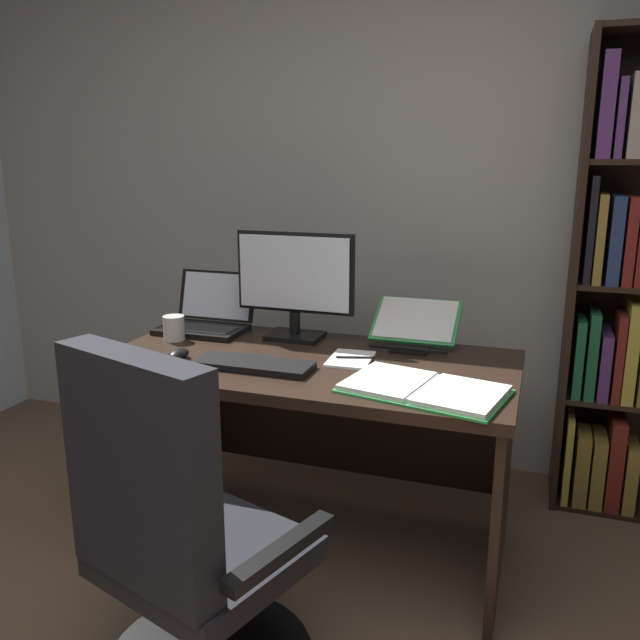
# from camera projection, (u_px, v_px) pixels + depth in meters

# --- Properties ---
(wall_back) EXTENTS (5.29, 0.12, 2.74)m
(wall_back) POSITION_uv_depth(u_px,v_px,m) (410.00, 178.00, 3.06)
(wall_back) COLOR #B2ADA3
(wall_back) RESTS_ON ground
(desk) EXTENTS (1.50, 0.76, 0.75)m
(desk) POSITION_uv_depth(u_px,v_px,m) (314.00, 405.00, 2.52)
(desk) COLOR black
(desk) RESTS_ON ground
(office_chair) EXTENTS (0.70, 0.62, 1.02)m
(office_chair) POSITION_uv_depth(u_px,v_px,m) (181.00, 555.00, 1.76)
(office_chair) COLOR black
(office_chair) RESTS_ON ground
(monitor) EXTENTS (0.49, 0.16, 0.43)m
(monitor) POSITION_uv_depth(u_px,v_px,m) (295.00, 285.00, 2.62)
(monitor) COLOR black
(monitor) RESTS_ON desk
(laptop) EXTENTS (0.36, 0.30, 0.23)m
(laptop) POSITION_uv_depth(u_px,v_px,m) (207.00, 318.00, 2.80)
(laptop) COLOR black
(laptop) RESTS_ON desk
(keyboard) EXTENTS (0.42, 0.15, 0.02)m
(keyboard) POSITION_uv_depth(u_px,v_px,m) (254.00, 365.00, 2.30)
(keyboard) COLOR black
(keyboard) RESTS_ON desk
(computer_mouse) EXTENTS (0.06, 0.10, 0.04)m
(computer_mouse) POSITION_uv_depth(u_px,v_px,m) (178.00, 354.00, 2.39)
(computer_mouse) COLOR black
(computer_mouse) RESTS_ON desk
(reading_stand_with_book) EXTENTS (0.33, 0.28, 0.16)m
(reading_stand_with_book) POSITION_uv_depth(u_px,v_px,m) (415.00, 324.00, 2.57)
(reading_stand_with_book) COLOR black
(reading_stand_with_book) RESTS_ON desk
(open_binder) EXTENTS (0.55, 0.39, 0.02)m
(open_binder) POSITION_uv_depth(u_px,v_px,m) (424.00, 389.00, 2.06)
(open_binder) COLOR green
(open_binder) RESTS_ON desk
(notepad) EXTENTS (0.16, 0.22, 0.01)m
(notepad) POSITION_uv_depth(u_px,v_px,m) (351.00, 359.00, 2.38)
(notepad) COLOR white
(notepad) RESTS_ON desk
(pen) EXTENTS (0.14, 0.05, 0.01)m
(pen) POSITION_uv_depth(u_px,v_px,m) (356.00, 357.00, 2.37)
(pen) COLOR black
(pen) RESTS_ON notepad
(coffee_mug) EXTENTS (0.09, 0.09, 0.10)m
(coffee_mug) POSITION_uv_depth(u_px,v_px,m) (174.00, 328.00, 2.64)
(coffee_mug) COLOR silver
(coffee_mug) RESTS_ON desk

